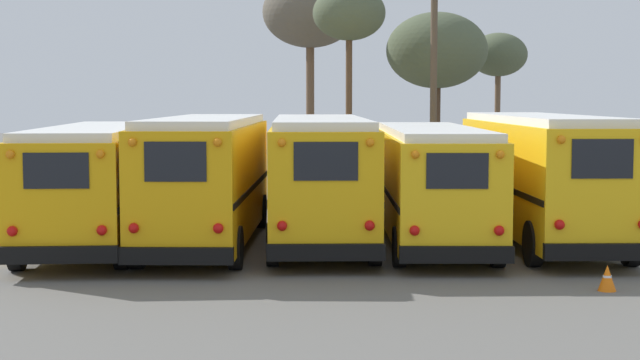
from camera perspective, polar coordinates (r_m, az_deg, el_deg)
The scene contains 12 objects.
ground_plane at distance 25.53m, azimuth 0.01°, elevation -3.71°, with size 160.00×160.00×0.00m, color #66635E.
school_bus_0 at distance 26.01m, azimuth -12.87°, elevation 0.04°, with size 2.87×10.80×3.05m.
school_bus_1 at distance 25.12m, azimuth -6.59°, elevation 0.20°, with size 2.91×9.82×3.29m.
school_bus_2 at distance 25.76m, azimuth -0.02°, elevation 0.33°, with size 2.67×10.48×3.26m.
school_bus_3 at distance 25.79m, azimuth 6.44°, elevation 0.02°, with size 2.83×10.59×3.02m.
school_bus_4 at distance 26.32m, azimuth 12.71°, elevation 0.40°, with size 2.57×10.46×3.33m.
utility_pole at distance 36.08m, azimuth 6.63°, elevation 6.21°, with size 1.80×0.25×8.96m.
bare_tree_0 at distance 38.10m, azimuth 1.71°, elevation 9.55°, with size 2.80×2.80×8.07m.
bare_tree_1 at distance 43.67m, azimuth -0.58°, elevation 9.68°, with size 4.20×4.20×9.13m.
bare_tree_2 at distance 40.68m, azimuth 6.81°, elevation 7.46°, with size 4.15×4.15×7.27m.
bare_tree_3 at distance 45.22m, azimuth 10.33°, elevation 7.09°, with size 2.61×2.61×6.70m.
traffic_cone at distance 20.11m, azimuth 16.37°, elevation -5.49°, with size 0.36×0.36×0.52m.
Camera 1 is at (-0.89, -25.24, 3.79)m, focal length 55.00 mm.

